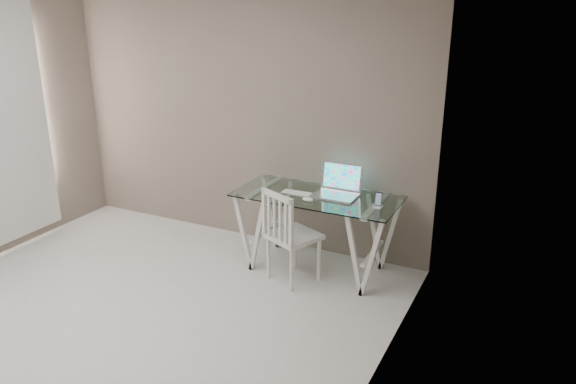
% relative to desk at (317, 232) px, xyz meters
% --- Properties ---
extents(room, '(4.50, 4.52, 2.71)m').
position_rel_desk_xyz_m(room, '(-1.08, -1.82, 1.33)').
color(room, beige).
rests_on(room, ground).
extents(desk, '(1.50, 0.70, 0.75)m').
position_rel_desk_xyz_m(desk, '(0.00, 0.00, 0.00)').
color(desk, silver).
rests_on(desk, ground).
extents(chair, '(0.53, 0.53, 0.88)m').
position_rel_desk_xyz_m(chair, '(-0.13, -0.35, 0.10)').
color(chair, silver).
rests_on(chair, ground).
extents(laptop, '(0.39, 0.32, 0.27)m').
position_rel_desk_xyz_m(laptop, '(0.16, 0.11, 0.43)').
color(laptop, silver).
rests_on(laptop, desk).
extents(keyboard, '(0.29, 0.13, 0.01)m').
position_rel_desk_xyz_m(keyboard, '(-0.19, -0.04, 0.37)').
color(keyboard, silver).
rests_on(keyboard, desk).
extents(mouse, '(0.10, 0.06, 0.03)m').
position_rel_desk_xyz_m(mouse, '(-0.01, -0.18, 0.38)').
color(mouse, white).
rests_on(mouse, desk).
extents(phone_dock, '(0.07, 0.07, 0.13)m').
position_rel_desk_xyz_m(phone_dock, '(0.59, -0.05, 0.40)').
color(phone_dock, white).
rests_on(phone_dock, desk).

